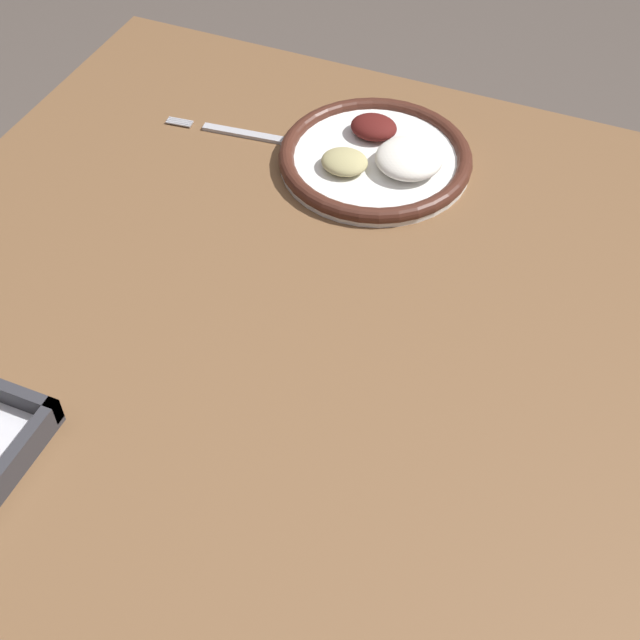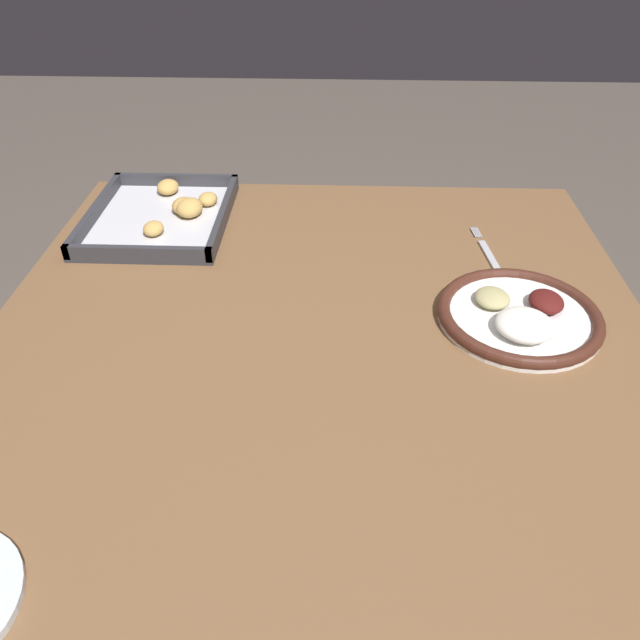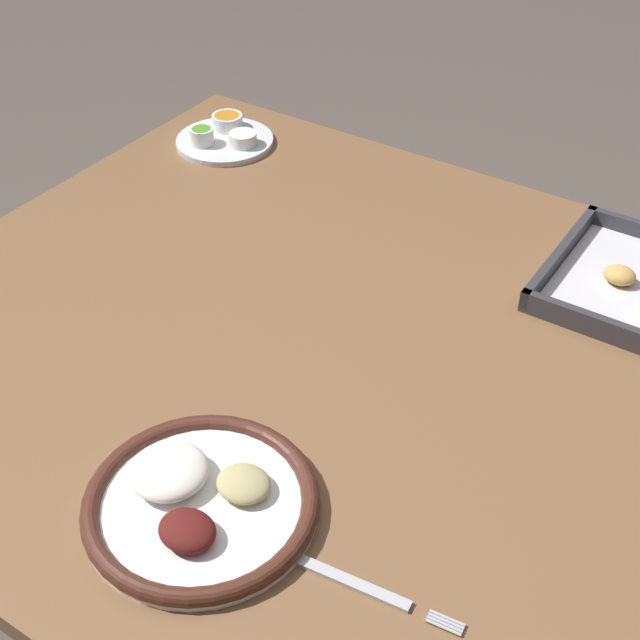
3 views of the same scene
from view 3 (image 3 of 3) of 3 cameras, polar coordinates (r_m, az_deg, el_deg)
name	(u,v)px [view 3 (image 3 of 3)]	position (r m, az deg, el deg)	size (l,w,h in m)	color
dining_table	(307,390)	(1.22, -0.84, -4.51)	(1.09, 1.00, 0.74)	brown
dinner_plate	(199,501)	(0.95, -7.75, -11.40)	(0.25, 0.25, 0.04)	white
fork	(346,580)	(0.89, 1.68, -16.30)	(0.22, 0.04, 0.00)	#B2B2B7
saucer_plate	(225,137)	(1.59, -6.11, 11.59)	(0.17, 0.17, 0.04)	silver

